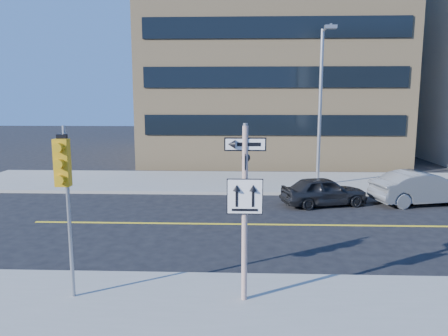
{
  "coord_description": "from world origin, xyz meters",
  "views": [
    {
      "loc": [
        -0.1,
        -11.99,
        4.77
      ],
      "look_at": [
        -0.71,
        4.0,
        2.16
      ],
      "focal_mm": 35.0,
      "sensor_mm": 36.0,
      "label": 1
    }
  ],
  "objects_px": {
    "sign_pole": "(245,203)",
    "traffic_signal": "(64,177)",
    "parked_car_b": "(422,188)",
    "parked_car_a": "(324,191)",
    "streetlight_a": "(321,97)"
  },
  "relations": [
    {
      "from": "parked_car_b",
      "to": "streetlight_a",
      "type": "xyz_separation_m",
      "value": [
        -4.06,
        3.26,
        4.01
      ]
    },
    {
      "from": "traffic_signal",
      "to": "parked_car_a",
      "type": "relative_size",
      "value": 1.06
    },
    {
      "from": "parked_car_a",
      "to": "streetlight_a",
      "type": "xyz_separation_m",
      "value": [
        0.4,
        3.67,
        4.11
      ]
    },
    {
      "from": "streetlight_a",
      "to": "parked_car_b",
      "type": "bearing_deg",
      "value": -38.75
    },
    {
      "from": "parked_car_a",
      "to": "streetlight_a",
      "type": "distance_m",
      "value": 5.53
    },
    {
      "from": "sign_pole",
      "to": "traffic_signal",
      "type": "bearing_deg",
      "value": -177.89
    },
    {
      "from": "sign_pole",
      "to": "streetlight_a",
      "type": "relative_size",
      "value": 0.51
    },
    {
      "from": "sign_pole",
      "to": "traffic_signal",
      "type": "distance_m",
      "value": 4.05
    },
    {
      "from": "sign_pole",
      "to": "parked_car_b",
      "type": "distance_m",
      "value": 12.96
    },
    {
      "from": "sign_pole",
      "to": "traffic_signal",
      "type": "xyz_separation_m",
      "value": [
        -4.0,
        -0.15,
        0.59
      ]
    },
    {
      "from": "traffic_signal",
      "to": "parked_car_b",
      "type": "relative_size",
      "value": 0.88
    },
    {
      "from": "sign_pole",
      "to": "traffic_signal",
      "type": "height_order",
      "value": "sign_pole"
    },
    {
      "from": "traffic_signal",
      "to": "streetlight_a",
      "type": "relative_size",
      "value": 0.5
    },
    {
      "from": "parked_car_a",
      "to": "parked_car_b",
      "type": "distance_m",
      "value": 4.48
    },
    {
      "from": "traffic_signal",
      "to": "parked_car_b",
      "type": "height_order",
      "value": "traffic_signal"
    }
  ]
}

